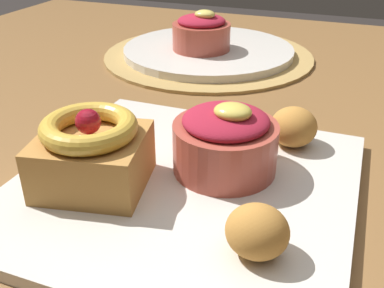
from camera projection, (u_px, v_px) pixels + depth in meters
The scene contains 9 objects.
dining_table at pixel (281, 170), 0.60m from camera, with size 1.43×1.02×0.73m.
woven_placemat at pixel (208, 55), 0.76m from camera, with size 0.35×0.35×0.01m, color #AD894C.
front_plate at pixel (184, 187), 0.40m from camera, with size 0.29×0.29×0.01m, color silver.
cake_slice at pixel (92, 152), 0.38m from camera, with size 0.10×0.10×0.07m.
berry_ramekin at pixel (225, 141), 0.41m from camera, with size 0.10×0.10×0.07m.
fritter_front at pixel (293, 127), 0.45m from camera, with size 0.05×0.05×0.04m, color #BC7F38.
fritter_middle at pixel (257, 231), 0.31m from camera, with size 0.05×0.04×0.04m, color #BC7F38.
back_plate at pixel (208, 50), 0.76m from camera, with size 0.28×0.28×0.01m, color silver.
back_ramekin at pixel (201, 32), 0.73m from camera, with size 0.09×0.09×0.07m.
Camera 1 is at (0.07, -0.52, 0.96)m, focal length 42.04 mm.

